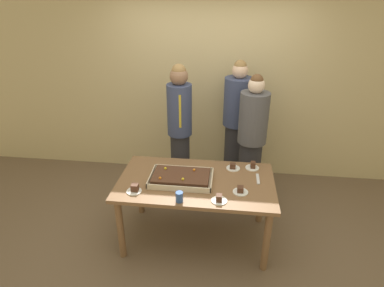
{
  "coord_description": "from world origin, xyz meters",
  "views": [
    {
      "loc": [
        0.3,
        -2.84,
        2.55
      ],
      "look_at": [
        -0.06,
        0.15,
        1.1
      ],
      "focal_mm": 30.3,
      "sensor_mm": 36.0,
      "label": 1
    }
  ],
  "objects_px": {
    "plated_slice_center_front": "(219,199)",
    "person_green_shirt_behind": "(252,141)",
    "plated_slice_near_left": "(135,189)",
    "person_serving_front": "(180,129)",
    "drink_cup_nearest": "(179,197)",
    "plated_slice_near_right": "(233,167)",
    "plated_slice_far_right": "(253,166)",
    "party_table": "(196,188)",
    "person_striped_tie_right": "(237,125)",
    "cake_server_utensil": "(258,179)",
    "plated_slice_far_left": "(240,191)",
    "sheet_cake": "(181,178)"
  },
  "relations": [
    {
      "from": "cake_server_utensil",
      "to": "person_striped_tie_right",
      "type": "distance_m",
      "value": 1.13
    },
    {
      "from": "plated_slice_near_left",
      "to": "drink_cup_nearest",
      "type": "bearing_deg",
      "value": -13.16
    },
    {
      "from": "party_table",
      "to": "plated_slice_far_right",
      "type": "distance_m",
      "value": 0.69
    },
    {
      "from": "plated_slice_far_right",
      "to": "person_striped_tie_right",
      "type": "height_order",
      "value": "person_striped_tie_right"
    },
    {
      "from": "drink_cup_nearest",
      "to": "person_green_shirt_behind",
      "type": "bearing_deg",
      "value": 58.65
    },
    {
      "from": "sheet_cake",
      "to": "plated_slice_near_right",
      "type": "relative_size",
      "value": 4.29
    },
    {
      "from": "plated_slice_near_left",
      "to": "plated_slice_far_right",
      "type": "height_order",
      "value": "plated_slice_near_left"
    },
    {
      "from": "sheet_cake",
      "to": "plated_slice_near_right",
      "type": "height_order",
      "value": "sheet_cake"
    },
    {
      "from": "drink_cup_nearest",
      "to": "cake_server_utensil",
      "type": "relative_size",
      "value": 0.5
    },
    {
      "from": "plated_slice_far_left",
      "to": "person_green_shirt_behind",
      "type": "xyz_separation_m",
      "value": [
        0.14,
        0.94,
        0.1
      ]
    },
    {
      "from": "plated_slice_near_right",
      "to": "drink_cup_nearest",
      "type": "relative_size",
      "value": 1.5
    },
    {
      "from": "person_serving_front",
      "to": "party_table",
      "type": "bearing_deg",
      "value": 9.51
    },
    {
      "from": "plated_slice_far_right",
      "to": "plated_slice_center_front",
      "type": "bearing_deg",
      "value": -117.05
    },
    {
      "from": "person_green_shirt_behind",
      "to": "cake_server_utensil",
      "type": "bearing_deg",
      "value": 46.66
    },
    {
      "from": "party_table",
      "to": "person_green_shirt_behind",
      "type": "distance_m",
      "value": 1.0
    },
    {
      "from": "party_table",
      "to": "person_striped_tie_right",
      "type": "height_order",
      "value": "person_striped_tie_right"
    },
    {
      "from": "sheet_cake",
      "to": "person_serving_front",
      "type": "height_order",
      "value": "person_serving_front"
    },
    {
      "from": "plated_slice_far_left",
      "to": "plated_slice_far_right",
      "type": "xyz_separation_m",
      "value": [
        0.14,
        0.49,
        0.0
      ]
    },
    {
      "from": "plated_slice_near_right",
      "to": "drink_cup_nearest",
      "type": "bearing_deg",
      "value": -126.33
    },
    {
      "from": "plated_slice_near_left",
      "to": "plated_slice_near_right",
      "type": "relative_size",
      "value": 1.0
    },
    {
      "from": "plated_slice_far_left",
      "to": "cake_server_utensil",
      "type": "xyz_separation_m",
      "value": [
        0.19,
        0.27,
        -0.02
      ]
    },
    {
      "from": "plated_slice_near_left",
      "to": "person_serving_front",
      "type": "relative_size",
      "value": 0.09
    },
    {
      "from": "plated_slice_far_left",
      "to": "person_serving_front",
      "type": "xyz_separation_m",
      "value": [
        -0.76,
        1.04,
        0.17
      ]
    },
    {
      "from": "drink_cup_nearest",
      "to": "person_green_shirt_behind",
      "type": "xyz_separation_m",
      "value": [
        0.71,
        1.16,
        0.07
      ]
    },
    {
      "from": "sheet_cake",
      "to": "plated_slice_near_left",
      "type": "distance_m",
      "value": 0.49
    },
    {
      "from": "plated_slice_far_left",
      "to": "plated_slice_center_front",
      "type": "distance_m",
      "value": 0.26
    },
    {
      "from": "plated_slice_center_front",
      "to": "person_green_shirt_behind",
      "type": "height_order",
      "value": "person_green_shirt_behind"
    },
    {
      "from": "drink_cup_nearest",
      "to": "party_table",
      "type": "bearing_deg",
      "value": 73.26
    },
    {
      "from": "sheet_cake",
      "to": "plated_slice_near_right",
      "type": "distance_m",
      "value": 0.61
    },
    {
      "from": "party_table",
      "to": "plated_slice_far_left",
      "type": "distance_m",
      "value": 0.49
    },
    {
      "from": "plated_slice_center_front",
      "to": "person_striped_tie_right",
      "type": "xyz_separation_m",
      "value": [
        0.16,
        1.53,
        0.13
      ]
    },
    {
      "from": "party_table",
      "to": "person_striped_tie_right",
      "type": "distance_m",
      "value": 1.29
    },
    {
      "from": "party_table",
      "to": "plated_slice_far_right",
      "type": "bearing_deg",
      "value": 28.93
    },
    {
      "from": "plated_slice_far_right",
      "to": "cake_server_utensil",
      "type": "height_order",
      "value": "plated_slice_far_right"
    },
    {
      "from": "party_table",
      "to": "person_serving_front",
      "type": "relative_size",
      "value": 0.92
    },
    {
      "from": "plated_slice_far_right",
      "to": "plated_slice_near_left",
      "type": "bearing_deg",
      "value": -152.78
    },
    {
      "from": "party_table",
      "to": "plated_slice_far_right",
      "type": "height_order",
      "value": "plated_slice_far_right"
    },
    {
      "from": "sheet_cake",
      "to": "drink_cup_nearest",
      "type": "relative_size",
      "value": 6.44
    },
    {
      "from": "plated_slice_near_right",
      "to": "drink_cup_nearest",
      "type": "xyz_separation_m",
      "value": [
        -0.49,
        -0.67,
        0.03
      ]
    },
    {
      "from": "plated_slice_far_right",
      "to": "person_serving_front",
      "type": "xyz_separation_m",
      "value": [
        -0.9,
        0.55,
        0.16
      ]
    },
    {
      "from": "person_green_shirt_behind",
      "to": "person_striped_tie_right",
      "type": "xyz_separation_m",
      "value": [
        -0.18,
        0.42,
        0.03
      ]
    },
    {
      "from": "plated_slice_near_left",
      "to": "person_striped_tie_right",
      "type": "xyz_separation_m",
      "value": [
        0.99,
        1.47,
        0.13
      ]
    },
    {
      "from": "plated_slice_center_front",
      "to": "person_serving_front",
      "type": "xyz_separation_m",
      "value": [
        -0.56,
        1.22,
        0.16
      ]
    },
    {
      "from": "plated_slice_far_left",
      "to": "plated_slice_far_right",
      "type": "distance_m",
      "value": 0.51
    },
    {
      "from": "party_table",
      "to": "person_green_shirt_behind",
      "type": "xyz_separation_m",
      "value": [
        0.59,
        0.78,
        0.21
      ]
    },
    {
      "from": "plated_slice_near_left",
      "to": "drink_cup_nearest",
      "type": "height_order",
      "value": "drink_cup_nearest"
    },
    {
      "from": "plated_slice_far_left",
      "to": "person_serving_front",
      "type": "height_order",
      "value": "person_serving_front"
    },
    {
      "from": "person_green_shirt_behind",
      "to": "person_striped_tie_right",
      "type": "relative_size",
      "value": 0.96
    },
    {
      "from": "sheet_cake",
      "to": "cake_server_utensil",
      "type": "bearing_deg",
      "value": 9.15
    },
    {
      "from": "plated_slice_near_right",
      "to": "plated_slice_far_right",
      "type": "bearing_deg",
      "value": 10.61
    }
  ]
}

